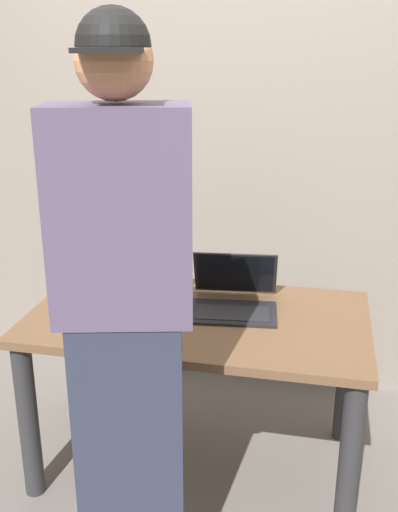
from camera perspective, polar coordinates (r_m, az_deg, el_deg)
name	(u,v)px	position (r m, az deg, el deg)	size (l,w,h in m)	color
ground_plane	(198,461)	(2.80, -0.08, -18.92)	(8.00, 8.00, 0.00)	slate
desk	(198,344)	(2.48, -0.09, -8.38)	(1.35, 0.76, 0.71)	brown
laptop	(234,296)	(2.47, 3.33, -3.86)	(0.38, 0.37, 0.22)	black
beer_bottle_dark	(152,273)	(2.56, -4.47, -1.60)	(0.08, 0.08, 0.28)	#1E5123
beer_bottle_brown	(145,277)	(2.48, -5.12, -2.04)	(0.07, 0.07, 0.30)	brown
beer_bottle_amber	(175,269)	(2.55, -2.29, -1.27)	(0.07, 0.07, 0.31)	#333333
beer_bottle_green	(166,279)	(2.50, -3.16, -2.17)	(0.06, 0.06, 0.30)	#472B14
person_figure	(126,331)	(1.78, -6.95, -7.11)	(0.43, 0.33, 1.83)	#2D3347
coffee_mug	(77,304)	(2.45, -11.52, -4.53)	(0.11, 0.08, 0.09)	white
back_wall	(233,138)	(3.03, 3.23, 11.13)	(6.00, 0.10, 2.60)	gray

